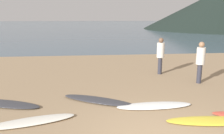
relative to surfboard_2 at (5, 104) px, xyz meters
The scene contains 10 objects.
ground_plane 8.45m from the surfboard_2, 60.67° to the left, with size 120.00×120.00×0.20m, color #997C5B.
ocean_water 58.91m from the surfboard_2, 85.97° to the left, with size 140.00×100.00×0.01m, color #475B6B.
headland_hill 47.68m from the surfboard_2, 51.89° to the left, with size 31.11×31.11×8.02m, color black.
surfboard_2 is the anchor object (origin of this frame).
surfboard_3 1.72m from the surfboard_2, 50.69° to the right, with size 2.20×0.52×0.09m, color silver.
surfboard_4 2.84m from the surfboard_2, ahead, with size 2.42×0.55×0.09m, color #333338.
surfboard_5 4.54m from the surfboard_2, ahead, with size 2.28×0.58×0.08m, color white.
surfboard_6 5.97m from the surfboard_2, 17.12° to the right, with size 2.42×0.56×0.07m, color yellow.
person_0 6.77m from the surfboard_2, 28.99° to the left, with size 0.34×0.34×1.68m.
person_1 7.23m from the surfboard_2, 13.21° to the left, with size 0.34×0.34×1.67m.
Camera 1 is at (-1.58, -4.30, 2.67)m, focal length 37.14 mm.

